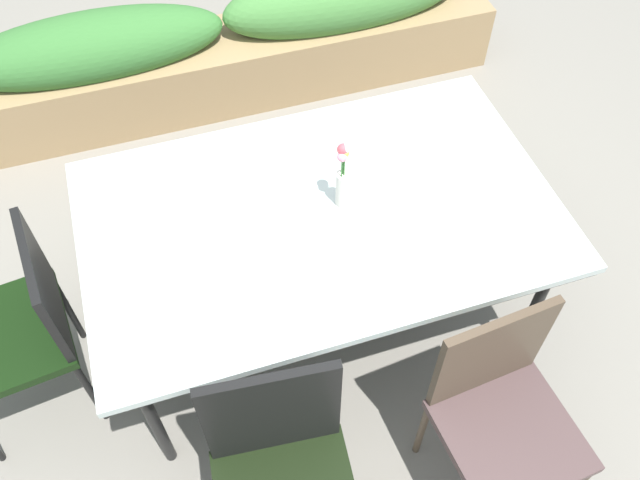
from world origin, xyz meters
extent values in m
plane|color=gray|center=(0.00, 0.00, 0.00)|extent=(12.00, 12.00, 0.00)
cube|color=silver|center=(0.09, -0.05, 0.75)|extent=(1.79, 1.11, 0.03)
cube|color=black|center=(0.09, -0.05, 0.72)|extent=(1.75, 1.09, 0.02)
cylinder|color=black|center=(-0.69, -0.49, 0.37)|extent=(0.04, 0.04, 0.73)
cylinder|color=black|center=(0.87, -0.49, 0.37)|extent=(0.04, 0.04, 0.73)
cylinder|color=black|center=(-0.69, 0.39, 0.37)|extent=(0.04, 0.04, 0.73)
cylinder|color=black|center=(0.87, 0.39, 0.37)|extent=(0.04, 0.04, 0.73)
cube|color=#4D3939|center=(0.49, -0.96, 0.44)|extent=(0.49, 0.49, 0.04)
cube|color=#4C3D2D|center=(0.47, -0.75, 0.67)|extent=(0.43, 0.07, 0.44)
cylinder|color=#4C3D2D|center=(0.68, -0.74, 0.22)|extent=(0.03, 0.03, 0.43)
cylinder|color=#4C3D2D|center=(0.27, -0.77, 0.22)|extent=(0.03, 0.03, 0.43)
cube|color=black|center=(-0.29, -0.75, 0.72)|extent=(0.44, 0.07, 0.50)
cylinder|color=black|center=(-0.09, -0.77, 0.23)|extent=(0.03, 0.03, 0.45)
cylinder|color=black|center=(-0.50, -0.73, 0.23)|extent=(0.03, 0.03, 0.45)
cube|color=black|center=(-1.16, -0.05, 0.49)|extent=(0.52, 0.52, 0.04)
cube|color=black|center=(-0.95, -0.03, 0.70)|extent=(0.08, 0.44, 0.40)
cylinder|color=black|center=(-0.92, -0.24, 0.24)|extent=(0.03, 0.03, 0.48)
cylinder|color=black|center=(-0.98, 0.19, 0.24)|extent=(0.03, 0.03, 0.48)
cylinder|color=silver|center=(0.19, -0.03, 0.84)|extent=(0.06, 0.06, 0.16)
cylinder|color=#387233|center=(0.17, -0.04, 0.95)|extent=(0.01, 0.01, 0.14)
sphere|color=pink|center=(0.17, -0.04, 1.02)|extent=(0.04, 0.04, 0.04)
cylinder|color=#387233|center=(0.18, -0.03, 0.96)|extent=(0.01, 0.00, 0.16)
sphere|color=#DB4C56|center=(0.18, -0.03, 1.04)|extent=(0.04, 0.04, 0.04)
cylinder|color=#387233|center=(0.19, -0.04, 0.96)|extent=(0.01, 0.01, 0.15)
sphere|color=#EFCC4C|center=(0.19, -0.04, 1.03)|extent=(0.03, 0.03, 0.03)
cylinder|color=#387233|center=(0.19, -0.04, 0.97)|extent=(0.01, 0.01, 0.17)
sphere|color=white|center=(0.19, -0.04, 1.05)|extent=(0.02, 0.02, 0.02)
cylinder|color=#387233|center=(0.19, -0.03, 0.96)|extent=(0.01, 0.00, 0.16)
sphere|color=white|center=(0.19, -0.03, 1.05)|extent=(0.04, 0.04, 0.04)
cube|color=#9E7F56|center=(0.06, 1.62, 0.20)|extent=(3.17, 0.47, 0.39)
ellipsoid|color=#387233|center=(-0.65, 1.62, 0.49)|extent=(1.43, 0.42, 0.36)
camera|label=1|loc=(-0.41, -1.59, 2.71)|focal=37.67mm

